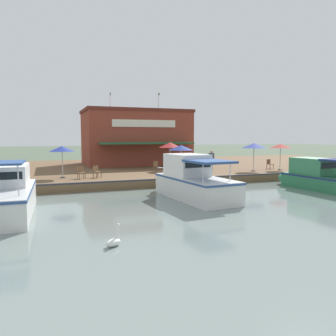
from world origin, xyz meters
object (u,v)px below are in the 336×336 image
object	(u,v)px
cafe_chair_beside_entrance	(81,172)
waterfront_restaurant	(135,137)
motorboat_fourth_along	(189,181)
patio_umbrella_near_quay_edge	(254,146)
patio_umbrella_by_entrance	(170,145)
motorboat_mid_row	(316,177)
patio_umbrella_far_corner	(281,146)
motorboat_outer_channel	(7,194)
cafe_chair_facing_river	(156,166)
person_near_entrance	(211,158)
cafe_chair_back_row_seat	(299,165)
swan	(114,242)
patio_umbrella_mid_patio_right	(181,148)
mooring_post	(300,166)
cafe_chair_far_corner_seat	(270,163)
patio_umbrella_mid_patio_left	(62,149)
cafe_chair_under_first_umbrella	(97,171)
tree_upstream_bank	(145,122)

from	to	relation	value
cafe_chair_beside_entrance	waterfront_restaurant	bearing A→B (deg)	147.76
motorboat_fourth_along	patio_umbrella_near_quay_edge	bearing A→B (deg)	125.73
patio_umbrella_by_entrance	motorboat_mid_row	size ratio (longest dim) A/B	0.38
patio_umbrella_far_corner	motorboat_outer_channel	world-z (taller)	patio_umbrella_far_corner
cafe_chair_facing_river	person_near_entrance	size ratio (longest dim) A/B	0.48
patio_umbrella_far_corner	motorboat_fourth_along	size ratio (longest dim) A/B	0.34
waterfront_restaurant	cafe_chair_facing_river	bearing A→B (deg)	-2.83
patio_umbrella_near_quay_edge	cafe_chair_back_row_seat	size ratio (longest dim) A/B	2.82
waterfront_restaurant	swan	distance (m)	25.50
patio_umbrella_mid_patio_right	person_near_entrance	size ratio (longest dim) A/B	1.33
patio_umbrella_by_entrance	mooring_post	world-z (taller)	patio_umbrella_by_entrance
patio_umbrella_far_corner	cafe_chair_beside_entrance	size ratio (longest dim) A/B	2.73
cafe_chair_facing_river	cafe_chair_far_corner_seat	world-z (taller)	same
cafe_chair_far_corner_seat	patio_umbrella_mid_patio_right	bearing A→B (deg)	-78.24
cafe_chair_back_row_seat	motorboat_mid_row	distance (m)	6.81
patio_umbrella_mid_patio_left	cafe_chair_facing_river	xyz separation A→B (m)	(-1.78, 7.62, -1.58)
patio_umbrella_mid_patio_right	patio_umbrella_far_corner	distance (m)	9.76
patio_umbrella_mid_patio_left	cafe_chair_back_row_seat	xyz separation A→B (m)	(1.93, 19.39, -1.58)
motorboat_outer_channel	patio_umbrella_by_entrance	bearing A→B (deg)	129.89
swan	patio_umbrella_mid_patio_left	bearing A→B (deg)	-176.89
cafe_chair_under_first_umbrella	motorboat_mid_row	bearing A→B (deg)	62.64
patio_umbrella_by_entrance	tree_upstream_bank	size ratio (longest dim) A/B	0.38
patio_umbrella_mid_patio_left	motorboat_mid_row	world-z (taller)	patio_umbrella_mid_patio_left
patio_umbrella_mid_patio_left	mooring_post	bearing A→B (deg)	79.89
cafe_chair_back_row_seat	cafe_chair_far_corner_seat	size ratio (longest dim) A/B	1.00
patio_umbrella_mid_patio_left	tree_upstream_bank	size ratio (longest dim) A/B	0.35
patio_umbrella_by_entrance	patio_umbrella_mid_patio_right	bearing A→B (deg)	-9.40
patio_umbrella_by_entrance	patio_umbrella_far_corner	xyz separation A→B (m)	(3.22, 9.09, -0.09)
motorboat_outer_channel	waterfront_restaurant	bearing A→B (deg)	148.40
patio_umbrella_mid_patio_right	cafe_chair_back_row_seat	bearing A→B (deg)	88.29
patio_umbrella_mid_patio_right	motorboat_outer_channel	size ratio (longest dim) A/B	0.31
waterfront_restaurant	patio_umbrella_mid_patio_left	bearing A→B (deg)	-38.77
patio_umbrella_far_corner	mooring_post	distance (m)	2.81
patio_umbrella_by_entrance	cafe_chair_under_first_umbrella	distance (m)	7.60
patio_umbrella_mid_patio_left	tree_upstream_bank	world-z (taller)	tree_upstream_bank
cafe_chair_far_corner_seat	person_near_entrance	distance (m)	5.80
mooring_post	tree_upstream_bank	xyz separation A→B (m)	(-19.15, -7.34, 4.22)
patio_umbrella_mid_patio_left	cafe_chair_far_corner_seat	bearing A→B (deg)	91.29
patio_umbrella_near_quay_edge	person_near_entrance	size ratio (longest dim) A/B	1.37
cafe_chair_facing_river	cafe_chair_far_corner_seat	xyz separation A→B (m)	(1.37, 10.47, 0.00)
patio_umbrella_by_entrance	patio_umbrella_mid_patio_right	xyz separation A→B (m)	(3.88, -0.64, -0.10)
motorboat_fourth_along	cafe_chair_beside_entrance	bearing A→B (deg)	-140.21
patio_umbrella_mid_patio_right	person_near_entrance	xyz separation A→B (m)	(-2.48, 3.92, -0.98)
cafe_chair_under_first_umbrella	motorboat_outer_channel	distance (m)	8.65
patio_umbrella_by_entrance	cafe_chair_beside_entrance	size ratio (longest dim) A/B	2.89
patio_umbrella_near_quay_edge	waterfront_restaurant	bearing A→B (deg)	-145.96
patio_umbrella_mid_patio_left	cafe_chair_under_first_umbrella	bearing A→B (deg)	73.00
motorboat_outer_channel	tree_upstream_bank	distance (m)	27.65
patio_umbrella_far_corner	cafe_chair_facing_river	world-z (taller)	patio_umbrella_far_corner
patio_umbrella_mid_patio_left	patio_umbrella_far_corner	world-z (taller)	patio_umbrella_far_corner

